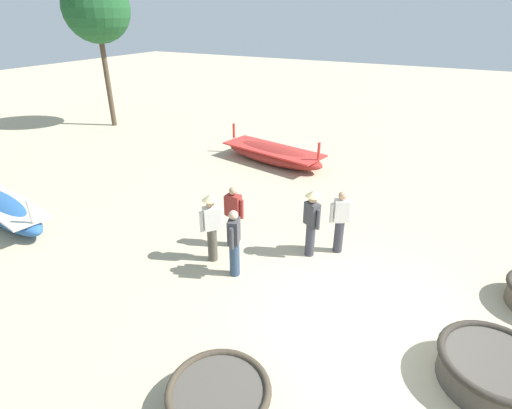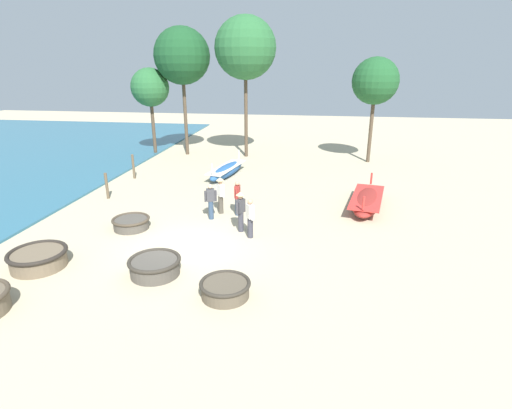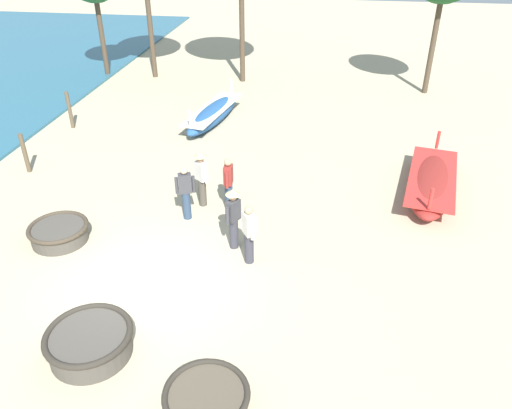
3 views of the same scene
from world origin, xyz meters
name	(u,v)px [view 1 (image 1 of 3)]	position (x,y,z in m)	size (l,w,h in m)	color
ground_plane	(364,324)	(0.00, 0.00, 0.00)	(80.00, 80.00, 0.00)	#BCAD8C
coracle_center	(219,398)	(-2.75, 1.39, 0.25)	(1.51, 1.51, 0.47)	#4C473F
coracle_weathered	(493,369)	(-0.35, -2.05, 0.30)	(1.68, 1.68, 0.56)	#4C473F
long_boat_white_hull	(2,208)	(-0.63, 9.87, 0.35)	(1.71, 4.41, 1.19)	#285693
long_boat_green_hull	(273,154)	(7.02, 5.35, 0.34)	(2.10, 4.48, 1.18)	maroon
fisherman_standing_left	(312,219)	(1.73, 1.76, 0.96)	(0.36, 0.48, 1.67)	#383842
fisherman_with_hat	(340,220)	(2.20, 1.23, 0.84)	(0.36, 0.47, 1.57)	#383842
fisherman_by_coracle	(234,242)	(0.21, 2.91, 0.84)	(0.51, 0.32, 1.57)	#2D425B
fisherman_hauling	(234,215)	(1.25, 3.55, 0.84)	(0.22, 0.53, 1.57)	#2D425B
fisherman_standing_right	(211,223)	(0.47, 3.66, 0.96)	(0.43, 0.39, 1.67)	#4C473D
tree_leftmost	(96,9)	(8.16, 14.82, 5.28)	(2.99, 2.99, 6.80)	#4C3D2D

